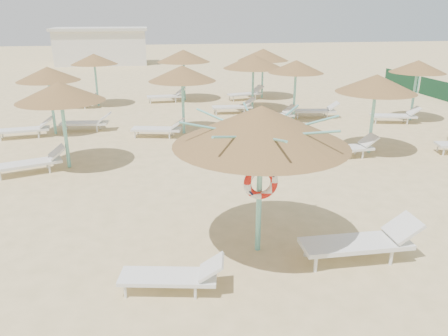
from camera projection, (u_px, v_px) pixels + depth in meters
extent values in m
plane|color=#DEC187|center=(256.00, 245.00, 9.16)|extent=(120.00, 120.00, 0.00)
cylinder|color=#72C5B9|center=(259.00, 193.00, 8.59)|extent=(0.11, 0.11, 2.52)
cone|color=olive|center=(261.00, 126.00, 8.12)|extent=(3.35, 3.35, 0.75)
cylinder|color=#72C5B9|center=(261.00, 139.00, 8.21)|extent=(0.20, 0.20, 0.12)
cylinder|color=#72C5B9|center=(301.00, 126.00, 8.26)|extent=(1.51, 0.04, 0.38)
cylinder|color=#72C5B9|center=(281.00, 120.00, 8.73)|extent=(1.10, 1.10, 0.38)
cylinder|color=#72C5B9|center=(252.00, 118.00, 8.85)|extent=(0.04, 1.51, 0.38)
cylinder|color=#72C5B9|center=(227.00, 122.00, 8.55)|extent=(1.10, 1.10, 0.38)
cylinder|color=#72C5B9|center=(220.00, 130.00, 8.01)|extent=(1.51, 0.04, 0.38)
cylinder|color=#72C5B9|center=(238.00, 137.00, 7.54)|extent=(1.10, 1.10, 0.38)
cylinder|color=#72C5B9|center=(272.00, 139.00, 7.42)|extent=(0.04, 1.51, 0.38)
cylinder|color=#72C5B9|center=(299.00, 134.00, 7.72)|extent=(1.10, 1.10, 0.38)
torus|color=red|center=(261.00, 183.00, 8.40)|extent=(0.68, 0.15, 0.68)
cylinder|color=silver|center=(125.00, 292.00, 7.44)|extent=(0.05, 0.05, 0.25)
cylinder|color=silver|center=(131.00, 277.00, 7.86)|extent=(0.05, 0.05, 0.25)
cylinder|color=silver|center=(195.00, 293.00, 7.41)|extent=(0.05, 0.05, 0.25)
cylinder|color=silver|center=(197.00, 278.00, 7.83)|extent=(0.05, 0.05, 0.25)
cube|color=silver|center=(168.00, 277.00, 7.58)|extent=(1.76, 0.87, 0.07)
cube|color=silver|center=(211.00, 267.00, 7.49)|extent=(0.53, 0.61, 0.32)
cylinder|color=silver|center=(316.00, 264.00, 8.18)|extent=(0.07, 0.07, 0.32)
cylinder|color=silver|center=(306.00, 249.00, 8.71)|extent=(0.07, 0.07, 0.32)
cylinder|color=silver|center=(391.00, 258.00, 8.41)|extent=(0.07, 0.07, 0.32)
cylinder|color=silver|center=(377.00, 243.00, 8.94)|extent=(0.07, 0.07, 0.32)
cube|color=silver|center=(356.00, 244.00, 8.51)|extent=(2.16, 0.73, 0.09)
cube|color=silver|center=(403.00, 228.00, 8.56)|extent=(0.56, 0.69, 0.41)
cylinder|color=#72C5B9|center=(65.00, 132.00, 13.39)|extent=(0.11, 0.11, 2.30)
cone|color=olive|center=(60.00, 91.00, 12.97)|extent=(2.60, 2.60, 0.59)
cylinder|color=#72C5B9|center=(61.00, 99.00, 13.05)|extent=(0.20, 0.20, 0.12)
cylinder|color=silver|center=(0.00, 176.00, 12.62)|extent=(0.06, 0.06, 0.28)
cylinder|color=silver|center=(49.00, 169.00, 13.22)|extent=(0.06, 0.06, 0.28)
cylinder|color=silver|center=(47.00, 164.00, 13.63)|extent=(0.06, 0.06, 0.28)
cube|color=silver|center=(28.00, 163.00, 13.12)|extent=(2.00, 1.19, 0.08)
cube|color=silver|center=(57.00, 152.00, 13.42)|extent=(0.65, 0.72, 0.36)
cylinder|color=#72C5B9|center=(52.00, 105.00, 17.13)|extent=(0.11, 0.11, 2.30)
cone|color=olive|center=(48.00, 74.00, 16.72)|extent=(2.38, 2.38, 0.54)
cylinder|color=#72C5B9|center=(49.00, 80.00, 16.79)|extent=(0.20, 0.20, 0.12)
cylinder|color=silver|center=(0.00, 138.00, 16.47)|extent=(0.06, 0.06, 0.28)
cylinder|color=silver|center=(2.00, 134.00, 16.92)|extent=(0.06, 0.06, 0.28)
cylinder|color=silver|center=(39.00, 135.00, 16.85)|extent=(0.06, 0.06, 0.28)
cylinder|color=silver|center=(40.00, 132.00, 17.30)|extent=(0.06, 0.06, 0.28)
cube|color=silver|center=(23.00, 130.00, 16.86)|extent=(1.96, 0.86, 0.08)
cube|color=silver|center=(46.00, 122.00, 17.02)|extent=(0.56, 0.66, 0.36)
cylinder|color=silver|center=(63.00, 129.00, 17.66)|extent=(0.06, 0.06, 0.28)
cylinder|color=silver|center=(67.00, 126.00, 18.13)|extent=(0.06, 0.06, 0.28)
cylinder|color=silver|center=(97.00, 129.00, 17.72)|extent=(0.06, 0.06, 0.28)
cylinder|color=silver|center=(100.00, 126.00, 18.19)|extent=(0.06, 0.06, 0.28)
cube|color=silver|center=(84.00, 123.00, 17.87)|extent=(1.96, 0.86, 0.08)
cube|color=silver|center=(105.00, 117.00, 17.82)|extent=(0.56, 0.66, 0.36)
cylinder|color=#72C5B9|center=(96.00, 83.00, 22.36)|extent=(0.11, 0.11, 2.30)
cone|color=olive|center=(94.00, 59.00, 21.94)|extent=(2.32, 2.32, 0.52)
cylinder|color=#72C5B9|center=(94.00, 64.00, 22.02)|extent=(0.20, 0.20, 0.12)
cylinder|color=silver|center=(58.00, 106.00, 21.90)|extent=(0.06, 0.06, 0.28)
cylinder|color=silver|center=(61.00, 104.00, 22.37)|extent=(0.06, 0.06, 0.28)
cylinder|color=silver|center=(85.00, 106.00, 21.93)|extent=(0.06, 0.06, 0.28)
cylinder|color=silver|center=(87.00, 104.00, 22.40)|extent=(0.06, 0.06, 0.28)
cube|color=silver|center=(75.00, 102.00, 22.09)|extent=(1.97, 0.90, 0.08)
cube|color=silver|center=(91.00, 97.00, 22.03)|extent=(0.57, 0.67, 0.36)
cylinder|color=#72C5B9|center=(183.00, 105.00, 17.23)|extent=(0.11, 0.11, 2.30)
cone|color=olive|center=(182.00, 73.00, 16.81)|extent=(2.62, 2.62, 0.59)
cylinder|color=#72C5B9|center=(182.00, 79.00, 16.89)|extent=(0.20, 0.20, 0.12)
cylinder|color=silver|center=(135.00, 135.00, 16.83)|extent=(0.06, 0.06, 0.28)
cylinder|color=silver|center=(138.00, 132.00, 17.30)|extent=(0.06, 0.06, 0.28)
cylinder|color=silver|center=(169.00, 135.00, 16.75)|extent=(0.06, 0.06, 0.28)
cylinder|color=silver|center=(172.00, 132.00, 17.22)|extent=(0.06, 0.06, 0.28)
cube|color=silver|center=(156.00, 129.00, 16.96)|extent=(1.99, 1.04, 0.08)
cube|color=silver|center=(178.00, 123.00, 16.83)|extent=(0.61, 0.70, 0.36)
cylinder|color=#72C5B9|center=(184.00, 79.00, 23.75)|extent=(0.11, 0.11, 2.30)
cone|color=olive|center=(183.00, 56.00, 23.33)|extent=(2.84, 2.84, 0.64)
cylinder|color=#72C5B9|center=(184.00, 60.00, 23.41)|extent=(0.20, 0.20, 0.12)
cylinder|color=silver|center=(150.00, 101.00, 23.15)|extent=(0.06, 0.06, 0.28)
cylinder|color=silver|center=(150.00, 99.00, 23.61)|extent=(0.06, 0.06, 0.28)
cylinder|color=silver|center=(176.00, 100.00, 23.42)|extent=(0.06, 0.06, 0.28)
cylinder|color=silver|center=(175.00, 98.00, 23.88)|extent=(0.06, 0.06, 0.28)
cube|color=silver|center=(165.00, 96.00, 23.48)|extent=(1.92, 0.70, 0.08)
cube|color=silver|center=(180.00, 91.00, 23.57)|extent=(0.51, 0.62, 0.36)
cylinder|color=#72C5B9|center=(372.00, 120.00, 14.84)|extent=(0.11, 0.11, 2.30)
cone|color=olive|center=(376.00, 83.00, 14.42)|extent=(2.65, 2.65, 0.60)
cylinder|color=#72C5B9|center=(376.00, 91.00, 14.50)|extent=(0.20, 0.20, 0.12)
cylinder|color=silver|center=(325.00, 157.00, 14.26)|extent=(0.06, 0.06, 0.28)
cylinder|color=silver|center=(319.00, 153.00, 14.72)|extent=(0.06, 0.06, 0.28)
cylinder|color=silver|center=(363.00, 155.00, 14.50)|extent=(0.06, 0.06, 0.28)
cylinder|color=silver|center=(356.00, 150.00, 14.96)|extent=(0.06, 0.06, 0.28)
cube|color=silver|center=(344.00, 148.00, 14.57)|extent=(1.91, 0.66, 0.08)
cube|color=silver|center=(369.00, 140.00, 14.65)|extent=(0.50, 0.61, 0.36)
cylinder|color=#72C5B9|center=(295.00, 95.00, 19.33)|extent=(0.11, 0.11, 2.30)
cone|color=olive|center=(296.00, 66.00, 18.91)|extent=(2.41, 2.41, 0.54)
cylinder|color=#72C5B9|center=(296.00, 72.00, 18.99)|extent=(0.20, 0.20, 0.12)
cylinder|color=silver|center=(258.00, 123.00, 18.65)|extent=(0.06, 0.06, 0.28)
cylinder|color=silver|center=(253.00, 120.00, 19.09)|extent=(0.06, 0.06, 0.28)
cylinder|color=silver|center=(286.00, 120.00, 19.07)|extent=(0.06, 0.06, 0.28)
cylinder|color=silver|center=(281.00, 118.00, 19.52)|extent=(0.06, 0.06, 0.28)
cube|color=silver|center=(272.00, 116.00, 19.06)|extent=(1.98, 0.92, 0.08)
cube|color=silver|center=(290.00, 109.00, 19.25)|extent=(0.58, 0.67, 0.36)
cylinder|color=silver|center=(298.00, 116.00, 19.89)|extent=(0.06, 0.06, 0.28)
cylinder|color=silver|center=(296.00, 114.00, 20.36)|extent=(0.06, 0.06, 0.28)
cylinder|color=silver|center=(327.00, 116.00, 19.90)|extent=(0.06, 0.06, 0.28)
cylinder|color=silver|center=(325.00, 113.00, 20.37)|extent=(0.06, 0.06, 0.28)
cube|color=silver|center=(314.00, 111.00, 20.07)|extent=(1.98, 0.92, 0.08)
cube|color=silver|center=(333.00, 106.00, 19.99)|extent=(0.58, 0.67, 0.36)
cylinder|color=#72C5B9|center=(262.00, 77.00, 24.42)|extent=(0.11, 0.11, 2.30)
cone|color=olive|center=(263.00, 55.00, 24.00)|extent=(2.81, 2.81, 0.63)
cylinder|color=#72C5B9|center=(263.00, 59.00, 24.08)|extent=(0.20, 0.20, 0.12)
cylinder|color=silver|center=(233.00, 99.00, 23.68)|extent=(0.06, 0.06, 0.28)
cylinder|color=silver|center=(230.00, 98.00, 24.11)|extent=(0.06, 0.06, 0.28)
cylinder|color=silver|center=(255.00, 97.00, 24.21)|extent=(0.06, 0.06, 0.28)
cylinder|color=silver|center=(251.00, 96.00, 24.64)|extent=(0.06, 0.06, 0.28)
cube|color=silver|center=(245.00, 94.00, 24.15)|extent=(2.00, 1.08, 0.08)
cube|color=silver|center=(258.00, 89.00, 24.40)|extent=(0.62, 0.70, 0.36)
cylinder|color=silver|center=(444.00, 152.00, 14.81)|extent=(0.06, 0.06, 0.28)
cylinder|color=silver|center=(438.00, 147.00, 15.28)|extent=(0.06, 0.06, 0.28)
cylinder|color=#72C5B9|center=(414.00, 95.00, 19.37)|extent=(0.11, 0.11, 2.30)
cone|color=olive|center=(418.00, 66.00, 18.95)|extent=(2.37, 2.37, 0.53)
cylinder|color=#72C5B9|center=(417.00, 72.00, 19.03)|extent=(0.20, 0.20, 0.12)
cylinder|color=silver|center=(376.00, 121.00, 18.98)|extent=(0.06, 0.06, 0.28)
cylinder|color=silver|center=(373.00, 118.00, 19.45)|extent=(0.06, 0.06, 0.28)
cylinder|color=silver|center=(407.00, 121.00, 18.89)|extent=(0.06, 0.06, 0.28)
cylinder|color=silver|center=(404.00, 119.00, 19.36)|extent=(0.06, 0.06, 0.28)
cube|color=silver|center=(393.00, 116.00, 19.10)|extent=(1.99, 1.06, 0.08)
cube|color=silver|center=(414.00, 111.00, 18.96)|extent=(0.62, 0.70, 0.36)
cylinder|color=#72C5B9|center=(253.00, 88.00, 21.16)|extent=(0.11, 0.11, 2.30)
cone|color=olive|center=(253.00, 61.00, 20.74)|extent=(2.88, 2.88, 0.65)
cylinder|color=#72C5B9|center=(253.00, 67.00, 20.82)|extent=(0.20, 0.20, 0.12)
cylinder|color=silver|center=(216.00, 112.00, 20.61)|extent=(0.06, 0.06, 0.28)
cylinder|color=silver|center=(215.00, 110.00, 21.08)|extent=(0.06, 0.06, 0.28)
cylinder|color=silver|center=(244.00, 111.00, 20.79)|extent=(0.06, 0.06, 0.28)
cylinder|color=silver|center=(242.00, 109.00, 21.26)|extent=(0.06, 0.06, 0.28)
cube|color=silver|center=(232.00, 107.00, 20.89)|extent=(1.92, 0.68, 0.08)
cube|color=silver|center=(250.00, 101.00, 20.93)|extent=(0.50, 0.61, 0.36)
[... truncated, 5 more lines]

